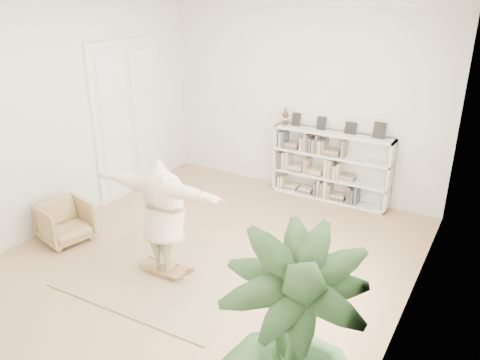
# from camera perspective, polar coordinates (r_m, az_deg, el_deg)

# --- Properties ---
(floor) EXTENTS (6.00, 6.00, 0.00)m
(floor) POSITION_cam_1_polar(r_m,az_deg,el_deg) (7.06, -3.39, -9.05)
(floor) COLOR #A38154
(floor) RESTS_ON ground
(doors) EXTENTS (0.09, 1.78, 2.92)m
(doors) POSITION_cam_1_polar(r_m,az_deg,el_deg) (9.06, -13.30, 7.14)
(doors) COLOR white
(doors) RESTS_ON floor
(bookshelf) EXTENTS (2.20, 0.35, 1.64)m
(bookshelf) POSITION_cam_1_polar(r_m,az_deg,el_deg) (8.78, 10.96, 1.60)
(bookshelf) COLOR silver
(bookshelf) RESTS_ON floor
(armchair) EXTENTS (0.84, 0.83, 0.64)m
(armchair) POSITION_cam_1_polar(r_m,az_deg,el_deg) (7.76, -20.55, -4.80)
(armchair) COLOR tan
(armchair) RESTS_ON floor
(rug) EXTENTS (2.58, 2.10, 0.02)m
(rug) POSITION_cam_1_polar(r_m,az_deg,el_deg) (6.69, -8.84, -11.12)
(rug) COLOR tan
(rug) RESTS_ON floor
(rocker_board) EXTENTS (0.55, 0.34, 0.11)m
(rocker_board) POSITION_cam_1_polar(r_m,az_deg,el_deg) (6.66, -8.87, -10.68)
(rocker_board) COLOR olive
(rocker_board) RESTS_ON rug
(person) EXTENTS (1.97, 0.61, 1.59)m
(person) POSITION_cam_1_polar(r_m,az_deg,el_deg) (6.24, -9.32, -4.05)
(person) COLOR beige
(person) RESTS_ON rocker_board
(houseplant) EXTENTS (1.47, 1.47, 2.02)m
(houseplant) POSITION_cam_1_polar(r_m,az_deg,el_deg) (3.92, 5.96, -20.41)
(houseplant) COLOR #30572B
(houseplant) RESTS_ON floor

